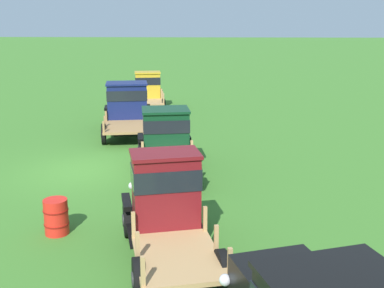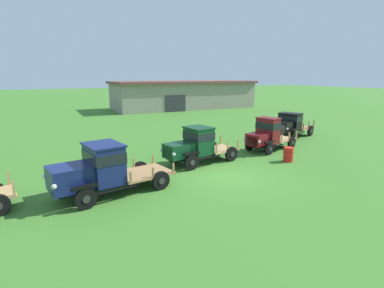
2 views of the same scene
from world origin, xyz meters
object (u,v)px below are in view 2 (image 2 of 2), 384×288
Objects in this scene: vintage_truck_second_in_line at (100,169)px; vintage_truck_far_side at (267,135)px; vintage_truck_back_of_row at (289,125)px; farm_shed at (184,95)px; oil_drum_beside_row at (288,154)px; vintage_truck_midrow_center at (196,145)px.

vintage_truck_second_in_line is 12.28m from vintage_truck_far_side.
vintage_truck_back_of_row is (16.53, 5.51, -0.10)m from vintage_truck_second_in_line.
farm_shed is 25.67× the size of oil_drum_beside_row.
vintage_truck_midrow_center is at bearing -114.47° from farm_shed.
vintage_truck_midrow_center is at bearing 157.67° from oil_drum_beside_row.
farm_shed is 29.09m from vintage_truck_far_side.
oil_drum_beside_row is at bearing 1.14° from vintage_truck_second_in_line.
vintage_truck_far_side is 5.27m from vintage_truck_back_of_row.
vintage_truck_second_in_line is 6.39× the size of oil_drum_beside_row.
vintage_truck_far_side is 5.32× the size of oil_drum_beside_row.
vintage_truck_back_of_row is at bearing 28.66° from vintage_truck_far_side.
vintage_truck_far_side is at bearing -151.34° from vintage_truck_back_of_row.
vintage_truck_far_side reaches higher than vintage_truck_back_of_row.
farm_shed is at bearing 65.53° from vintage_truck_midrow_center.
oil_drum_beside_row is at bearing -22.33° from vintage_truck_midrow_center.
vintage_truck_midrow_center is at bearing -163.53° from vintage_truck_back_of_row.
vintage_truck_second_in_line reaches higher than vintage_truck_midrow_center.
vintage_truck_back_of_row is at bearing 16.47° from vintage_truck_midrow_center.
vintage_truck_far_side is at bearing 14.06° from vintage_truck_second_in_line.
vintage_truck_far_side reaches higher than vintage_truck_second_in_line.
vintage_truck_far_side is 2.92m from oil_drum_beside_row.
farm_shed is 4.50× the size of vintage_truck_midrow_center.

